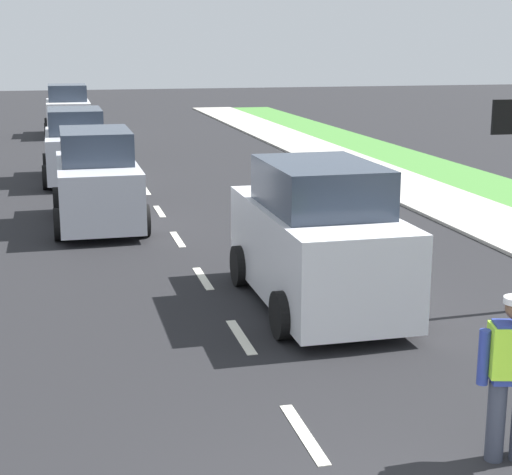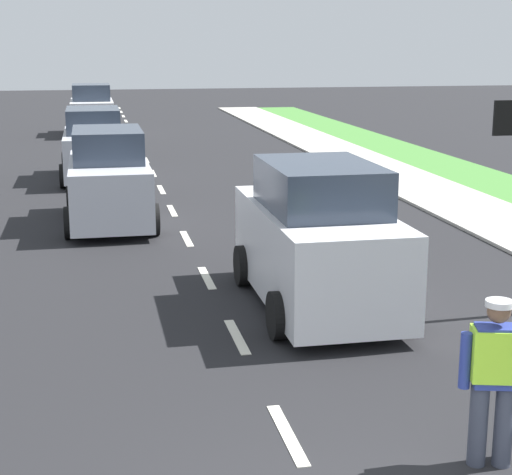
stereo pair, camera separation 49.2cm
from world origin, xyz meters
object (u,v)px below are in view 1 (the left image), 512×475
object	(u,v)px
car_oncoming_second	(76,148)
car_outgoing_ahead	(317,240)
car_oncoming_third	(68,112)
car_oncoming_lead	(97,181)

from	to	relation	value
car_oncoming_second	car_outgoing_ahead	bearing A→B (deg)	-76.14
car_oncoming_third	car_oncoming_second	bearing A→B (deg)	-90.14
car_oncoming_lead	car_oncoming_third	bearing A→B (deg)	90.70
car_outgoing_ahead	car_oncoming_second	xyz separation A→B (m)	(-3.22, 13.07, -0.07)
car_oncoming_third	car_oncoming_lead	xyz separation A→B (m)	(0.23, -19.01, -0.04)
car_oncoming_second	car_oncoming_lead	distance (m)	6.37
car_outgoing_ahead	car_oncoming_lead	xyz separation A→B (m)	(-2.96, 6.71, -0.06)
car_oncoming_second	car_oncoming_third	size ratio (longest dim) A/B	1.06
car_outgoing_ahead	car_oncoming_lead	distance (m)	7.34
car_outgoing_ahead	car_oncoming_lead	size ratio (longest dim) A/B	1.02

